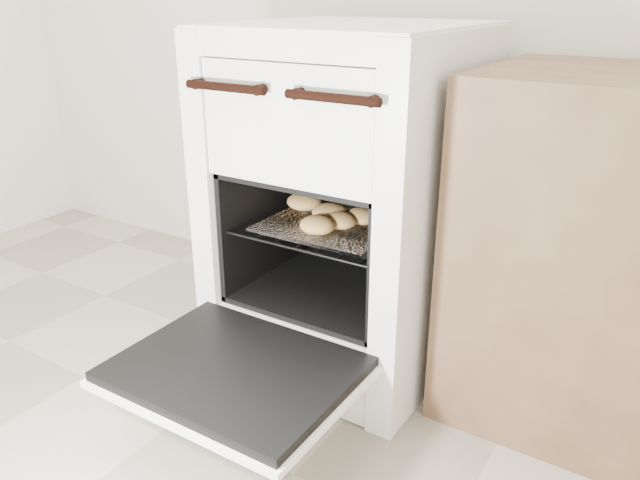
{
  "coord_description": "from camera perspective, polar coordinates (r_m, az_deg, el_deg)",
  "views": [
    {
      "loc": [
        0.93,
        -0.15,
        0.94
      ],
      "look_at": [
        0.18,
        1.05,
        0.38
      ],
      "focal_mm": 35.0,
      "sensor_mm": 36.0,
      "label": 1
    }
  ],
  "objects": [
    {
      "name": "oven_rack",
      "position": [
        1.58,
        1.46,
        1.42
      ],
      "size": [
        0.41,
        0.4,
        0.01
      ],
      "color": "black",
      "rests_on": "stove"
    },
    {
      "name": "baked_rolls",
      "position": [
        1.57,
        0.73,
        2.43
      ],
      "size": [
        0.3,
        0.24,
        0.04
      ],
      "color": "#E3AB5B",
      "rests_on": "foil_sheet"
    },
    {
      "name": "foil_sheet",
      "position": [
        1.56,
        1.11,
        1.41
      ],
      "size": [
        0.32,
        0.28,
        0.01
      ],
      "primitive_type": "cube",
      "color": "white",
      "rests_on": "oven_rack"
    },
    {
      "name": "oven_door",
      "position": [
        1.37,
        -7.76,
        -11.87
      ],
      "size": [
        0.51,
        0.4,
        0.04
      ],
      "color": "black",
      "rests_on": "stove"
    },
    {
      "name": "stove",
      "position": [
        1.62,
        2.6,
        3.08
      ],
      "size": [
        0.57,
        0.63,
        0.87
      ],
      "color": "white",
      "rests_on": "ground"
    }
  ]
}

